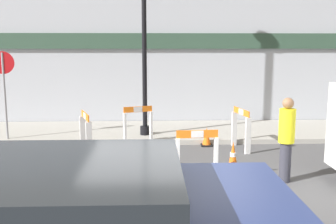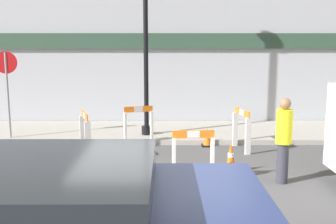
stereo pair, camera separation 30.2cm
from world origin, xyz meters
TOP-DOWN VIEW (x-y plane):
  - ground_plane at (0.00, 0.00)m, footprint 60.00×60.00m
  - sidewalk_slab at (0.00, 5.92)m, footprint 18.00×2.84m
  - storefront_facade at (0.00, 7.41)m, footprint 18.00×0.22m
  - streetlamp_post at (-0.52, 5.24)m, footprint 0.44×0.44m
  - stop_sign at (-4.27, 4.87)m, footprint 0.60×0.09m
  - barricade_0 at (-0.68, 4.35)m, footprint 0.77×0.36m
  - barricade_1 at (-1.84, 3.15)m, footprint 0.41×0.85m
  - barricade_2 at (0.56, 1.54)m, footprint 0.82×0.19m
  - barricade_3 at (1.96, 3.99)m, footprint 0.31×0.93m
  - traffic_cone_0 at (-0.33, 1.67)m, footprint 0.30×0.30m
  - traffic_cone_1 at (-1.07, 1.87)m, footprint 0.30×0.30m
  - traffic_cone_2 at (1.14, 4.40)m, footprint 0.30×0.30m
  - traffic_cone_3 at (1.39, 2.17)m, footprint 0.30×0.30m
  - person_worker at (2.29, 1.54)m, footprint 0.44×0.44m

SIDE VIEW (x-z plane):
  - ground_plane at x=0.00m, z-range 0.00..0.00m
  - sidewalk_slab at x=0.00m, z-range 0.00..0.13m
  - traffic_cone_2 at x=1.14m, z-range -0.01..0.49m
  - traffic_cone_1 at x=-1.07m, z-range -0.01..0.56m
  - traffic_cone_3 at x=1.39m, z-range -0.01..0.65m
  - traffic_cone_0 at x=-0.33m, z-range -0.01..0.73m
  - barricade_2 at x=0.56m, z-range 0.04..1.08m
  - barricade_0 at x=-0.68m, z-range 0.03..1.12m
  - barricade_3 at x=1.96m, z-range 0.05..1.11m
  - barricade_1 at x=-1.84m, z-range 0.04..1.17m
  - person_worker at x=2.29m, z-range 0.07..1.74m
  - stop_sign at x=-4.27m, z-range 0.53..2.90m
  - storefront_facade at x=0.00m, z-range 0.00..5.50m
  - streetlamp_post at x=-0.52m, z-range 0.93..6.75m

